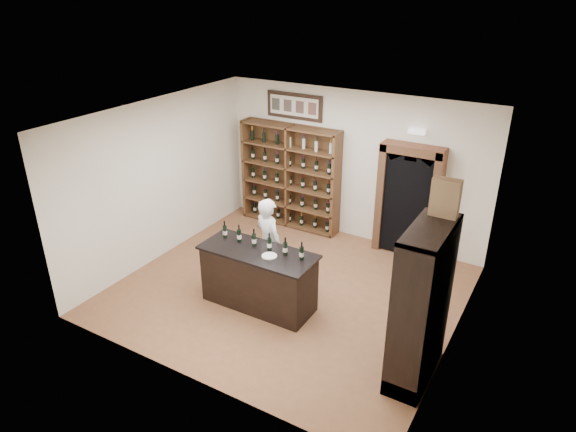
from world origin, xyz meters
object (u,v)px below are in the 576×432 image
(wine_shelf, at_px, (291,176))
(counter_bottle_0, at_px, (225,232))
(side_cabinet, at_px, (421,328))
(shopkeeper, at_px, (269,243))
(tasting_counter, at_px, (259,279))
(wine_crate, at_px, (445,198))

(wine_shelf, bearing_deg, counter_bottle_0, -82.32)
(counter_bottle_0, height_order, side_cabinet, side_cabinet)
(wine_shelf, distance_m, counter_bottle_0, 2.85)
(shopkeeper, bearing_deg, side_cabinet, -176.89)
(wine_shelf, height_order, shopkeeper, wine_shelf)
(tasting_counter, relative_size, counter_bottle_0, 6.27)
(counter_bottle_0, relative_size, shopkeeper, 0.18)
(wine_shelf, distance_m, shopkeeper, 2.52)
(wine_shelf, relative_size, tasting_counter, 1.17)
(tasting_counter, xyz_separation_m, counter_bottle_0, (-0.72, 0.11, 0.61))
(counter_bottle_0, distance_m, shopkeeper, 0.78)
(tasting_counter, distance_m, shopkeeper, 0.71)
(counter_bottle_0, bearing_deg, shopkeeper, 42.78)
(tasting_counter, distance_m, side_cabinet, 2.75)
(wine_shelf, relative_size, counter_bottle_0, 7.33)
(tasting_counter, bearing_deg, shopkeeper, 107.29)
(wine_shelf, relative_size, side_cabinet, 1.00)
(shopkeeper, bearing_deg, counter_bottle_0, 63.16)
(wine_shelf, height_order, tasting_counter, wine_shelf)
(wine_shelf, height_order, wine_crate, wine_crate)
(wine_shelf, xyz_separation_m, counter_bottle_0, (0.38, -2.82, 0.01))
(tasting_counter, relative_size, shopkeeper, 1.16)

